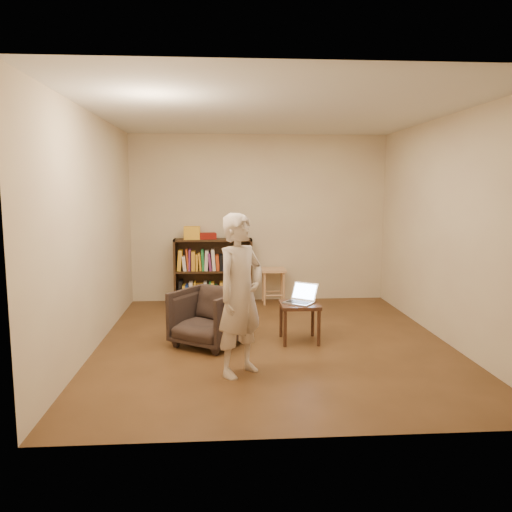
{
  "coord_description": "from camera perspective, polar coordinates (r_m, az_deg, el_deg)",
  "views": [
    {
      "loc": [
        -0.58,
        -5.58,
        1.77
      ],
      "look_at": [
        -0.18,
        0.35,
        0.96
      ],
      "focal_mm": 35.0,
      "sensor_mm": 36.0,
      "label": 1
    }
  ],
  "objects": [
    {
      "name": "person",
      "position": [
        4.73,
        -1.81,
        -4.47
      ],
      "size": [
        0.66,
        0.66,
        1.55
      ],
      "primitive_type": "imported",
      "rotation": [
        0.0,
        0.0,
        0.78
      ],
      "color": "beige",
      "rests_on": "floor"
    },
    {
      "name": "floor",
      "position": [
        5.88,
        1.97,
        -9.8
      ],
      "size": [
        4.5,
        4.5,
        0.0
      ],
      "primitive_type": "plane",
      "color": "#432A15",
      "rests_on": "ground"
    },
    {
      "name": "laptop",
      "position": [
        5.85,
        5.16,
        -4.81
      ],
      "size": [
        0.45,
        0.45,
        0.22
      ],
      "rotation": [
        0.0,
        0.0,
        -0.64
      ],
      "color": "#B2B2B7",
      "rests_on": "side_table"
    },
    {
      "name": "box_green",
      "position": [
        7.69,
        -2.86,
        2.44
      ],
      "size": [
        0.15,
        0.15,
        0.13
      ],
      "primitive_type": "cube",
      "rotation": [
        0.0,
        0.0,
        0.21
      ],
      "color": "#1F773B",
      "rests_on": "bookshelf"
    },
    {
      "name": "bookshelf",
      "position": [
        7.79,
        -4.89,
        -2.14
      ],
      "size": [
        1.2,
        0.3,
        1.0
      ],
      "color": "black",
      "rests_on": "floor"
    },
    {
      "name": "wall_left",
      "position": [
        5.78,
        -18.13,
        2.66
      ],
      "size": [
        0.0,
        4.5,
        4.5
      ],
      "primitive_type": "plane",
      "rotation": [
        1.57,
        0.0,
        1.57
      ],
      "color": "beige",
      "rests_on": "floor"
    },
    {
      "name": "wall_right",
      "position": [
        6.17,
        20.88,
        2.84
      ],
      "size": [
        0.0,
        4.5,
        4.5
      ],
      "primitive_type": "plane",
      "rotation": [
        1.57,
        0.0,
        -1.57
      ],
      "color": "beige",
      "rests_on": "floor"
    },
    {
      "name": "armchair",
      "position": [
        5.72,
        -5.45,
        -6.99
      ],
      "size": [
        0.97,
        0.97,
        0.64
      ],
      "primitive_type": "imported",
      "rotation": [
        0.0,
        0.0,
        -0.59
      ],
      "color": "#2D241E",
      "rests_on": "floor"
    },
    {
      "name": "ceiling",
      "position": [
        5.67,
        2.1,
        16.13
      ],
      "size": [
        4.5,
        4.5,
        0.0
      ],
      "primitive_type": "plane",
      "color": "silver",
      "rests_on": "wall_back"
    },
    {
      "name": "box_yellow",
      "position": [
        7.68,
        -7.32,
        2.64
      ],
      "size": [
        0.24,
        0.18,
        0.2
      ],
      "primitive_type": "cube",
      "rotation": [
        0.0,
        0.0,
        0.0
      ],
      "color": "gold",
      "rests_on": "bookshelf"
    },
    {
      "name": "box_white",
      "position": [
        7.68,
        -1.51,
        2.25
      ],
      "size": [
        0.11,
        0.11,
        0.08
      ],
      "primitive_type": "cube",
      "rotation": [
        0.0,
        0.0,
        0.24
      ],
      "color": "silver",
      "rests_on": "bookshelf"
    },
    {
      "name": "side_table",
      "position": [
        5.83,
        5.0,
        -6.14
      ],
      "size": [
        0.44,
        0.44,
        0.45
      ],
      "color": "black",
      "rests_on": "floor"
    },
    {
      "name": "wall_back",
      "position": [
        7.87,
        0.34,
        4.3
      ],
      "size": [
        4.0,
        0.0,
        4.0
      ],
      "primitive_type": "plane",
      "rotation": [
        1.57,
        0.0,
        0.0
      ],
      "color": "beige",
      "rests_on": "floor"
    },
    {
      "name": "red_cloth",
      "position": [
        7.71,
        -5.62,
        2.29
      ],
      "size": [
        0.3,
        0.24,
        0.09
      ],
      "primitive_type": "cube",
      "rotation": [
        0.0,
        0.0,
        0.14
      ],
      "color": "maroon",
      "rests_on": "bookshelf"
    },
    {
      "name": "stool",
      "position": [
        7.73,
        1.99,
        -2.22
      ],
      "size": [
        0.37,
        0.37,
        0.54
      ],
      "color": "tan",
      "rests_on": "floor"
    }
  ]
}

